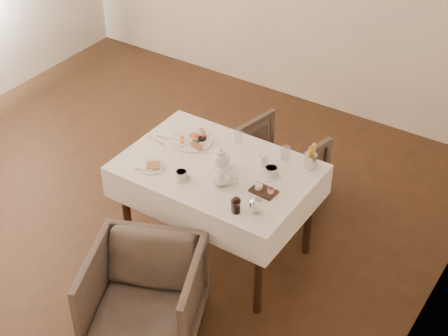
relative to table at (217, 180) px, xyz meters
name	(u,v)px	position (x,y,z in m)	size (l,w,h in m)	color
table	(217,180)	(0.00, 0.00, 0.00)	(1.28, 0.88, 0.75)	black
armchair_near	(145,296)	(0.04, -0.87, -0.32)	(0.67, 0.69, 0.63)	#473C34
armchair_far	(274,166)	(0.02, 0.78, -0.35)	(0.62, 0.64, 0.58)	#473C34
breakfast_plate	(192,140)	(-0.32, 0.16, 0.13)	(0.31, 0.31, 0.04)	white
side_plate	(150,167)	(-0.37, -0.26, 0.12)	(0.19, 0.18, 0.02)	white
teapot_centre	(220,158)	(0.02, 0.01, 0.18)	(0.17, 0.13, 0.14)	white
teapot_front	(220,177)	(0.13, -0.15, 0.18)	(0.16, 0.12, 0.13)	white
creamer	(263,159)	(0.24, 0.19, 0.15)	(0.06, 0.06, 0.07)	white
teacup_near	(181,176)	(-0.12, -0.24, 0.14)	(0.12, 0.12, 0.06)	white
teacup_far	(271,172)	(0.35, 0.11, 0.15)	(0.13, 0.13, 0.07)	white
glass_left	(239,137)	(-0.03, 0.32, 0.16)	(0.06, 0.06, 0.09)	silver
glass_mid	(234,176)	(0.18, -0.08, 0.16)	(0.06, 0.06, 0.09)	silver
glass_right	(286,153)	(0.34, 0.32, 0.16)	(0.07, 0.07, 0.09)	silver
condiment_board	(264,190)	(0.40, -0.07, 0.13)	(0.17, 0.12, 0.04)	black
pepper_mill_left	(235,205)	(0.35, -0.33, 0.17)	(0.05, 0.05, 0.10)	black
pepper_mill_right	(236,205)	(0.36, -0.33, 0.18)	(0.06, 0.06, 0.12)	black
silver_pot	(255,204)	(0.45, -0.25, 0.17)	(0.10, 0.08, 0.11)	white
fries_cup	(311,157)	(0.52, 0.33, 0.20)	(0.09, 0.09, 0.18)	silver
cutlery_fork	(168,139)	(-0.47, 0.08, 0.12)	(0.02, 0.19, 0.00)	silver
cutlery_knife	(155,140)	(-0.54, 0.02, 0.12)	(0.01, 0.18, 0.00)	silver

